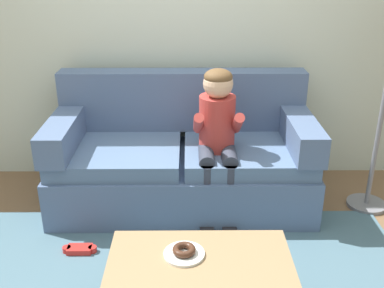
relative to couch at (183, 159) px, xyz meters
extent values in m
plane|color=brown|center=(-0.02, -0.85, -0.35)|extent=(10.00, 10.00, 0.00)
cube|color=beige|center=(-0.02, 0.55, 1.05)|extent=(8.00, 0.10, 2.80)
cube|color=slate|center=(0.00, -0.05, -0.16)|extent=(1.95, 0.90, 0.38)
cube|color=slate|center=(-0.49, -0.10, 0.09)|extent=(0.93, 0.74, 0.12)
cube|color=slate|center=(0.49, -0.10, 0.09)|extent=(0.93, 0.74, 0.12)
cube|color=slate|center=(0.00, 0.30, 0.39)|extent=(1.95, 0.20, 0.47)
cube|color=slate|center=(-0.87, -0.05, 0.26)|extent=(0.20, 0.90, 0.22)
cube|color=slate|center=(0.87, -0.05, 0.26)|extent=(0.20, 0.90, 0.22)
cube|color=#937551|center=(0.10, -1.37, 0.05)|extent=(0.93, 0.58, 0.04)
cylinder|color=#937551|center=(-0.30, -1.14, -0.16)|extent=(0.04, 0.04, 0.38)
cylinder|color=#937551|center=(0.51, -1.14, -0.16)|extent=(0.04, 0.04, 0.38)
cylinder|color=#AD3833|center=(0.25, -0.13, 0.35)|extent=(0.26, 0.26, 0.40)
sphere|color=#DBAD89|center=(0.25, -0.15, 0.65)|extent=(0.21, 0.21, 0.21)
ellipsoid|color=brown|center=(0.25, -0.15, 0.69)|extent=(0.20, 0.20, 0.12)
cylinder|color=#333847|center=(0.17, -0.28, 0.16)|extent=(0.11, 0.30, 0.11)
cylinder|color=#333847|center=(0.17, -0.43, -0.07)|extent=(0.09, 0.09, 0.44)
cube|color=black|center=(0.17, -0.48, -0.32)|extent=(0.10, 0.20, 0.06)
cylinder|color=#AD3833|center=(0.12, -0.24, 0.38)|extent=(0.07, 0.29, 0.23)
cylinder|color=#333847|center=(0.33, -0.28, 0.16)|extent=(0.11, 0.30, 0.11)
cylinder|color=#333847|center=(0.33, -0.43, -0.07)|extent=(0.09, 0.09, 0.44)
cube|color=black|center=(0.33, -0.48, -0.32)|extent=(0.10, 0.20, 0.06)
cylinder|color=#AD3833|center=(0.39, -0.24, 0.38)|extent=(0.07, 0.29, 0.23)
cylinder|color=white|center=(0.02, -1.30, 0.08)|extent=(0.21, 0.21, 0.01)
torus|color=#422619|center=(0.02, -1.30, 0.10)|extent=(0.14, 0.14, 0.04)
cube|color=red|center=(-0.67, -0.72, -0.33)|extent=(0.16, 0.09, 0.05)
cylinder|color=red|center=(-0.76, -0.72, -0.33)|extent=(0.06, 0.06, 0.05)
cylinder|color=red|center=(-0.59, -0.72, -0.33)|extent=(0.06, 0.06, 0.05)
cylinder|color=slate|center=(1.44, -0.13, -0.34)|extent=(0.30, 0.30, 0.03)
cylinder|color=slate|center=(1.44, -0.13, 0.50)|extent=(0.04, 0.04, 1.64)
camera|label=1|loc=(0.05, -3.22, 1.51)|focal=42.89mm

